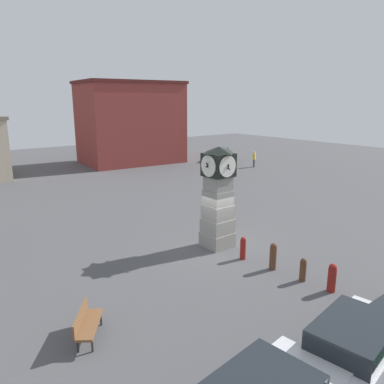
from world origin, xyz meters
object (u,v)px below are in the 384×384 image
object	(u,v)px
clock_tower	(218,198)
pedestrian_near_bench	(254,158)
car_near_tower	(356,344)
car_far_lot	(220,154)
bollard_mid_row	(303,269)
bollard_near_tower	(332,277)
bollard_far_row	(273,256)
bench	(86,322)
bollard_end_row	(243,248)

from	to	relation	value
clock_tower	pedestrian_near_bench	size ratio (longest dim) A/B	2.95
car_near_tower	car_far_lot	xyz separation A→B (m)	(20.50, 28.09, -0.01)
bollard_mid_row	car_far_lot	bearing A→B (deg)	54.31
bollard_near_tower	bollard_far_row	world-z (taller)	bollard_far_row
bollard_far_row	car_far_lot	distance (m)	28.78
bench	pedestrian_near_bench	xyz separation A→B (m)	(25.36, 17.08, 0.41)
bollard_near_tower	bollard_far_row	size ratio (longest dim) A/B	0.94
clock_tower	bollard_end_row	distance (m)	2.62
bollard_end_row	pedestrian_near_bench	size ratio (longest dim) A/B	0.64
bollard_end_row	bench	size ratio (longest dim) A/B	0.64
clock_tower	bench	world-z (taller)	clock_tower
clock_tower	bench	size ratio (longest dim) A/B	2.99
bollard_near_tower	clock_tower	bearing A→B (deg)	93.90
clock_tower	car_near_tower	world-z (taller)	clock_tower
bollard_near_tower	bollard_mid_row	distance (m)	1.17
clock_tower	bollard_far_row	size ratio (longest dim) A/B	4.15
car_far_lot	bollard_near_tower	bearing A→B (deg)	-124.21
bollard_end_row	bench	world-z (taller)	bollard_end_row
bollard_far_row	pedestrian_near_bench	world-z (taller)	pedestrian_near_bench
bollard_far_row	car_far_lot	world-z (taller)	car_far_lot
bench	bollard_mid_row	bearing A→B (deg)	-11.71
bollard_end_row	car_near_tower	xyz separation A→B (m)	(-2.74, -6.76, 0.23)
clock_tower	bollard_mid_row	bearing A→B (deg)	-86.90
clock_tower	bollard_end_row	bearing A→B (deg)	-93.36
bollard_near_tower	bench	distance (m)	8.71
bollard_end_row	car_near_tower	size ratio (longest dim) A/B	0.23
bollard_near_tower	bollard_mid_row	world-z (taller)	bollard_near_tower
clock_tower	car_near_tower	size ratio (longest dim) A/B	1.08
bench	bollard_near_tower	bearing A→B (deg)	-18.97
bench	bollard_end_row	bearing A→B (deg)	8.96
bollard_mid_row	pedestrian_near_bench	size ratio (longest dim) A/B	0.58
bollard_mid_row	car_far_lot	world-z (taller)	car_far_lot
car_far_lot	bench	size ratio (longest dim) A/B	2.82
bollard_end_row	bench	distance (m)	7.82
bollard_far_row	car_near_tower	distance (m)	6.05
clock_tower	car_near_tower	bearing A→B (deg)	-108.31
car_far_lot	pedestrian_near_bench	size ratio (longest dim) A/B	2.78
bollard_near_tower	bollard_end_row	world-z (taller)	bollard_near_tower
bollard_far_row	bench	world-z (taller)	bollard_far_row
bollard_mid_row	bollard_end_row	world-z (taller)	bollard_end_row
clock_tower	car_far_lot	distance (m)	26.35
bollard_mid_row	pedestrian_near_bench	bearing A→B (deg)	47.37
bench	pedestrian_near_bench	bearing A→B (deg)	33.96
bollard_near_tower	car_near_tower	distance (m)	4.24
bollard_far_row	bench	xyz separation A→B (m)	(-7.97, 0.28, -0.06)
car_far_lot	clock_tower	bearing A→B (deg)	-132.17
bollard_end_row	pedestrian_near_bench	distance (m)	23.73
car_near_tower	pedestrian_near_bench	xyz separation A→B (m)	(20.37, 22.63, 0.17)
bollard_mid_row	car_far_lot	distance (m)	29.83
pedestrian_near_bench	car_near_tower	bearing A→B (deg)	-132.00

